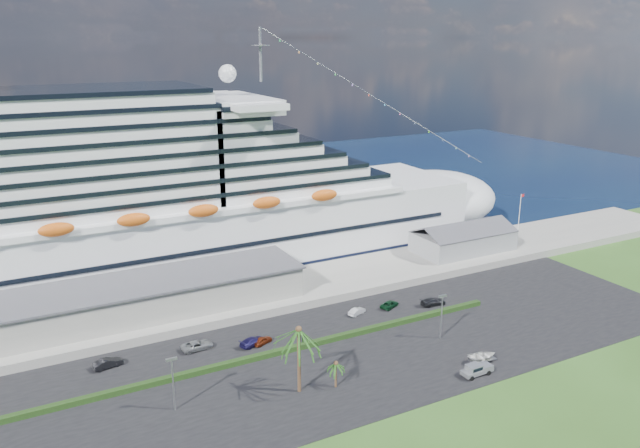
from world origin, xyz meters
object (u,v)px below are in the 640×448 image
cruise_ship (130,205)px  pickup_truck (477,369)px  parked_car_3 (253,341)px  boat_trailer (483,356)px

cruise_ship → pickup_truck: size_ratio=34.99×
parked_car_3 → boat_trailer: bearing=-143.3°
cruise_ship → pickup_truck: 80.45m
parked_car_3 → boat_trailer: (31.20, -23.31, 0.35)m
pickup_truck → cruise_ship: bearing=119.2°
pickup_truck → boat_trailer: (3.61, 2.66, 0.04)m
cruise_ship → boat_trailer: size_ratio=32.56×
parked_car_3 → pickup_truck: (27.59, -25.97, 0.31)m
parked_car_3 → boat_trailer: boat_trailer is taller
cruise_ship → parked_car_3: bearing=-75.7°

